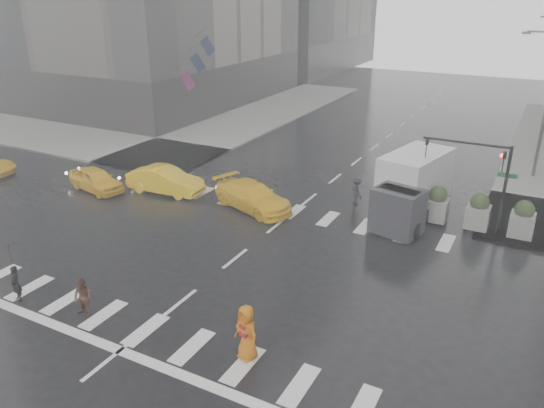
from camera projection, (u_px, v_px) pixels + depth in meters
The scene contains 17 objects.
ground at pixel (235, 259), 23.60m from camera, with size 120.00×120.00×0.00m, color black.
sidewalk_nw at pixel (150, 124), 46.32m from camera, with size 35.00×35.00×0.15m, color gray.
road_markings at pixel (235, 258), 23.60m from camera, with size 18.00×48.00×0.01m, color silver, non-canonical shape.
traffic_signal_pole at pixel (485, 170), 25.01m from camera, with size 4.45×0.42×4.50m.
planter_west at pixel (437, 204), 26.89m from camera, with size 1.10×1.10×1.80m.
planter_mid at pixel (478, 212), 26.02m from camera, with size 1.10×1.10×1.80m.
planter_east at pixel (523, 219), 25.15m from camera, with size 1.10×1.10×1.80m.
flag_cluster at pixel (195, 60), 43.10m from camera, with size 2.87×3.06×4.69m.
pedestrian_black at pixel (11, 262), 19.84m from camera, with size 1.15×1.17×2.43m.
pedestrian_brown at pixel (83, 298), 19.24m from camera, with size 0.74×0.58×1.53m, color #422417.
pedestrian_orange at pixel (247, 332), 16.96m from camera, with size 1.10×0.89×1.94m.
pedestrian_far_a at pixel (259, 193), 29.04m from camera, with size 0.89×0.54×1.51m, color black.
pedestrian_far_b at pixel (357, 191), 29.19m from camera, with size 1.04×0.58×1.61m, color black.
taxi_front at pixel (96, 180), 31.24m from camera, with size 1.59×3.95×1.35m, color yellow.
taxi_mid at pixel (165, 180), 30.87m from camera, with size 1.60×4.59×1.51m, color yellow.
taxi_rear at pixel (253, 196), 28.63m from camera, with size 2.02×4.38×1.44m, color yellow.
box_truck at pixel (411, 186), 27.14m from camera, with size 2.32×6.20×3.29m.
Camera 1 is at (11.25, -17.68, 11.24)m, focal length 35.00 mm.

